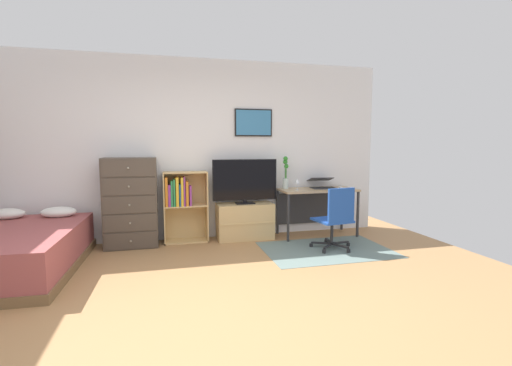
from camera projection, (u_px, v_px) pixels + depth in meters
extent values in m
plane|color=#A87A4C|center=(210.00, 304.00, 3.30)|extent=(7.20, 7.20, 0.00)
cube|color=white|center=(188.00, 150.00, 5.50)|extent=(6.12, 0.06, 2.70)
cube|color=black|center=(254.00, 123.00, 5.66)|extent=(0.59, 0.02, 0.42)
cube|color=teal|center=(254.00, 123.00, 5.65)|extent=(0.55, 0.01, 0.38)
cube|color=slate|center=(326.00, 250.00, 4.99)|extent=(1.70, 1.20, 0.01)
cube|color=brown|center=(10.00, 269.00, 4.08)|extent=(1.47, 2.06, 0.10)
cube|color=#9E4C4C|center=(9.00, 248.00, 4.06)|extent=(1.43, 2.02, 0.38)
ellipsoid|color=white|center=(6.00, 214.00, 4.70)|extent=(0.45, 0.29, 0.14)
ellipsoid|color=white|center=(59.00, 212.00, 4.83)|extent=(0.45, 0.29, 0.14)
cube|color=#4C4238|center=(131.00, 202.00, 5.11)|extent=(0.72, 0.42, 1.25)
cube|color=#493F35|center=(131.00, 241.00, 4.96)|extent=(0.68, 0.01, 0.23)
sphere|color=#A59E8C|center=(131.00, 241.00, 4.94)|extent=(0.03, 0.03, 0.03)
cube|color=#493F35|center=(130.00, 223.00, 4.93)|extent=(0.68, 0.01, 0.23)
sphere|color=#A59E8C|center=(130.00, 223.00, 4.92)|extent=(0.03, 0.03, 0.03)
cube|color=#493F35|center=(130.00, 205.00, 4.91)|extent=(0.68, 0.01, 0.23)
sphere|color=#A59E8C|center=(129.00, 205.00, 4.89)|extent=(0.03, 0.03, 0.03)
cube|color=#493F35|center=(129.00, 187.00, 4.88)|extent=(0.68, 0.01, 0.23)
sphere|color=#A59E8C|center=(129.00, 187.00, 4.86)|extent=(0.03, 0.03, 0.03)
cube|color=#493F35|center=(128.00, 168.00, 4.85)|extent=(0.68, 0.01, 0.23)
sphere|color=#A59E8C|center=(128.00, 168.00, 4.84)|extent=(0.03, 0.03, 0.03)
cube|color=tan|center=(164.00, 208.00, 5.29)|extent=(0.02, 0.30, 1.04)
cube|color=tan|center=(207.00, 206.00, 5.45)|extent=(0.02, 0.30, 1.04)
cube|color=tan|center=(186.00, 241.00, 5.42)|extent=(0.63, 0.30, 0.02)
cube|color=tan|center=(186.00, 206.00, 5.37)|extent=(0.60, 0.30, 0.02)
cube|color=tan|center=(185.00, 172.00, 5.32)|extent=(0.60, 0.30, 0.02)
cube|color=tan|center=(185.00, 205.00, 5.51)|extent=(0.63, 0.01, 1.04)
cube|color=orange|center=(166.00, 192.00, 5.25)|extent=(0.04, 0.22, 0.42)
cube|color=#8C388C|center=(169.00, 195.00, 5.26)|extent=(0.03, 0.20, 0.31)
cube|color=#2D8C4C|center=(172.00, 193.00, 5.26)|extent=(0.03, 0.19, 0.37)
cube|color=#2D8C4C|center=(174.00, 193.00, 5.27)|extent=(0.03, 0.21, 0.39)
cube|color=gold|center=(177.00, 192.00, 5.28)|extent=(0.04, 0.21, 0.41)
cube|color=#1E519E|center=(180.00, 195.00, 5.31)|extent=(0.02, 0.23, 0.32)
cube|color=gold|center=(182.00, 191.00, 5.31)|extent=(0.03, 0.24, 0.41)
cube|color=#8C388C|center=(184.00, 191.00, 5.30)|extent=(0.02, 0.20, 0.42)
cube|color=orange|center=(187.00, 193.00, 5.30)|extent=(0.04, 0.17, 0.35)
cube|color=#8C388C|center=(190.00, 195.00, 5.31)|extent=(0.03, 0.17, 0.29)
cube|color=tan|center=(245.00, 221.00, 5.57)|extent=(0.84, 0.40, 0.54)
cube|color=tan|center=(248.00, 224.00, 5.37)|extent=(0.84, 0.01, 0.02)
cube|color=black|center=(245.00, 203.00, 5.52)|extent=(0.28, 0.16, 0.02)
cube|color=black|center=(245.00, 201.00, 5.51)|extent=(0.06, 0.04, 0.05)
cube|color=black|center=(245.00, 180.00, 5.48)|extent=(0.98, 0.02, 0.61)
cube|color=black|center=(245.00, 180.00, 5.47)|extent=(0.95, 0.01, 0.58)
cube|color=tan|center=(317.00, 190.00, 5.72)|extent=(1.20, 0.57, 0.03)
cube|color=#2D2D30|center=(288.00, 218.00, 5.37)|extent=(0.03, 0.03, 0.71)
cube|color=#2D2D30|center=(358.00, 214.00, 5.65)|extent=(0.03, 0.03, 0.71)
cube|color=#2D2D30|center=(278.00, 212.00, 5.86)|extent=(0.03, 0.03, 0.71)
cube|color=#2D2D30|center=(342.00, 209.00, 6.15)|extent=(0.03, 0.03, 0.71)
cube|color=#2D2D30|center=(310.00, 208.00, 6.02)|extent=(1.14, 0.02, 0.50)
cylinder|color=#232326|center=(348.00, 244.00, 5.17)|extent=(0.05, 0.05, 0.05)
cube|color=#232326|center=(340.00, 243.00, 5.11)|extent=(0.28, 0.07, 0.02)
cylinder|color=#232326|center=(326.00, 241.00, 5.34)|extent=(0.05, 0.05, 0.05)
cube|color=#232326|center=(329.00, 241.00, 5.20)|extent=(0.08, 0.28, 0.02)
cylinder|color=#232326|center=(311.00, 245.00, 5.13)|extent=(0.05, 0.05, 0.05)
cube|color=#232326|center=(321.00, 243.00, 5.09)|extent=(0.26, 0.16, 0.02)
cylinder|color=#232326|center=(324.00, 252.00, 4.83)|extent=(0.05, 0.05, 0.05)
cube|color=#232326|center=(328.00, 246.00, 4.94)|extent=(0.22, 0.22, 0.02)
cylinder|color=#232326|center=(349.00, 251.00, 4.85)|extent=(0.05, 0.05, 0.05)
cube|color=#232326|center=(340.00, 246.00, 4.95)|extent=(0.15, 0.26, 0.02)
cylinder|color=#232326|center=(332.00, 232.00, 5.04)|extent=(0.04, 0.04, 0.30)
cube|color=#1E479E|center=(332.00, 220.00, 5.02)|extent=(0.50, 0.50, 0.03)
cube|color=#1E479E|center=(341.00, 205.00, 4.82)|extent=(0.40, 0.09, 0.45)
cube|color=#333338|center=(324.00, 188.00, 5.77)|extent=(0.40, 0.29, 0.01)
cube|color=black|center=(324.00, 188.00, 5.76)|extent=(0.38, 0.26, 0.00)
cube|color=#333338|center=(320.00, 179.00, 5.91)|extent=(0.40, 0.27, 0.07)
cube|color=black|center=(320.00, 179.00, 5.91)|extent=(0.38, 0.25, 0.06)
ellipsoid|color=silver|center=(340.00, 187.00, 5.76)|extent=(0.06, 0.10, 0.03)
cylinder|color=silver|center=(286.00, 183.00, 5.76)|extent=(0.09, 0.09, 0.16)
cylinder|color=#3D8438|center=(286.00, 176.00, 5.75)|extent=(0.01, 0.01, 0.30)
sphere|color=#308B2C|center=(286.00, 166.00, 5.73)|extent=(0.07, 0.07, 0.07)
cylinder|color=#3D8438|center=(285.00, 174.00, 5.75)|extent=(0.01, 0.01, 0.37)
sphere|color=#308B2C|center=(285.00, 162.00, 5.73)|extent=(0.07, 0.07, 0.07)
cylinder|color=#3D8438|center=(285.00, 172.00, 5.72)|extent=(0.01, 0.01, 0.42)
sphere|color=#308B2C|center=(286.00, 159.00, 5.70)|extent=(0.07, 0.07, 0.07)
cylinder|color=silver|center=(297.00, 190.00, 5.56)|extent=(0.06, 0.06, 0.01)
cylinder|color=silver|center=(297.00, 186.00, 5.56)|extent=(0.01, 0.01, 0.10)
cone|color=silver|center=(297.00, 181.00, 5.55)|extent=(0.07, 0.07, 0.07)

